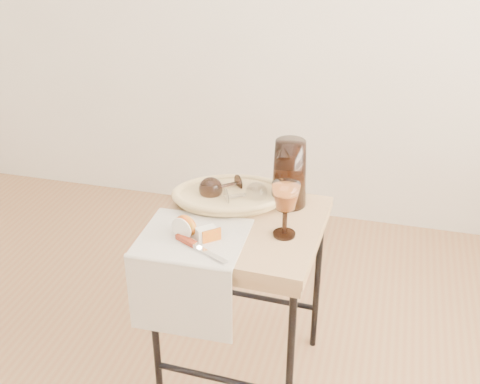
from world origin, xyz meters
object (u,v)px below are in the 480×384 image
(goblet_lying_b, at_px, (244,195))
(side_table, at_px, (241,302))
(wine_goblet, at_px, (285,210))
(table_knife, at_px, (199,247))
(goblet_lying_a, at_px, (223,186))
(apple_half, at_px, (186,226))
(pitcher, at_px, (289,173))
(tea_towel, at_px, (193,237))
(bread_basket, at_px, (230,197))

(goblet_lying_b, bearing_deg, side_table, -111.05)
(wine_goblet, relative_size, table_knife, 0.89)
(goblet_lying_a, bearing_deg, apple_half, 39.39)
(goblet_lying_b, xyz_separation_m, table_knife, (-0.06, -0.29, -0.04))
(wine_goblet, height_order, apple_half, wine_goblet)
(wine_goblet, height_order, table_knife, wine_goblet)
(apple_half, relative_size, table_knife, 0.38)
(side_table, xyz_separation_m, table_knife, (-0.08, -0.20, 0.34))
(pitcher, xyz_separation_m, wine_goblet, (0.03, -0.20, -0.02))
(wine_goblet, bearing_deg, goblet_lying_b, 140.61)
(pitcher, distance_m, wine_goblet, 0.21)
(tea_towel, distance_m, table_knife, 0.08)
(tea_towel, xyz_separation_m, pitcher, (0.24, 0.29, 0.11))
(goblet_lying_a, distance_m, apple_half, 0.27)
(bread_basket, relative_size, apple_half, 4.52)
(tea_towel, height_order, bread_basket, bread_basket)
(side_table, relative_size, goblet_lying_b, 5.32)
(apple_half, bearing_deg, table_knife, -27.88)
(bread_basket, distance_m, pitcher, 0.22)
(side_table, height_order, goblet_lying_a, goblet_lying_a)
(goblet_lying_b, distance_m, apple_half, 0.26)
(bread_basket, distance_m, goblet_lying_b, 0.06)
(tea_towel, xyz_separation_m, apple_half, (-0.02, -0.00, 0.04))
(goblet_lying_a, height_order, pitcher, pitcher)
(goblet_lying_a, xyz_separation_m, table_knife, (0.02, -0.33, -0.04))
(bread_basket, relative_size, pitcher, 1.30)
(goblet_lying_a, bearing_deg, pitcher, 146.27)
(goblet_lying_b, height_order, apple_half, goblet_lying_b)
(goblet_lying_b, height_order, table_knife, goblet_lying_b)
(goblet_lying_a, bearing_deg, side_table, 86.34)
(goblet_lying_b, relative_size, pitcher, 0.45)
(bread_basket, bearing_deg, goblet_lying_b, -40.09)
(wine_goblet, relative_size, apple_half, 2.34)
(tea_towel, xyz_separation_m, table_knife, (0.04, -0.06, 0.01))
(goblet_lying_b, bearing_deg, table_knife, -133.69)
(tea_towel, distance_m, pitcher, 0.40)
(tea_towel, relative_size, pitcher, 1.20)
(goblet_lying_a, height_order, wine_goblet, wine_goblet)
(side_table, xyz_separation_m, pitcher, (0.12, 0.16, 0.44))
(table_knife, bearing_deg, bread_basket, 116.18)
(side_table, relative_size, pitcher, 2.41)
(apple_half, height_order, table_knife, apple_half)
(side_table, relative_size, bread_basket, 1.86)
(side_table, distance_m, table_knife, 0.40)
(goblet_lying_b, height_order, pitcher, pitcher)
(bread_basket, height_order, goblet_lying_a, goblet_lying_a)
(bread_basket, bearing_deg, side_table, -76.72)
(table_knife, bearing_deg, wine_goblet, 61.80)
(side_table, bearing_deg, apple_half, -136.78)
(goblet_lying_a, xyz_separation_m, wine_goblet, (0.25, -0.17, 0.04))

